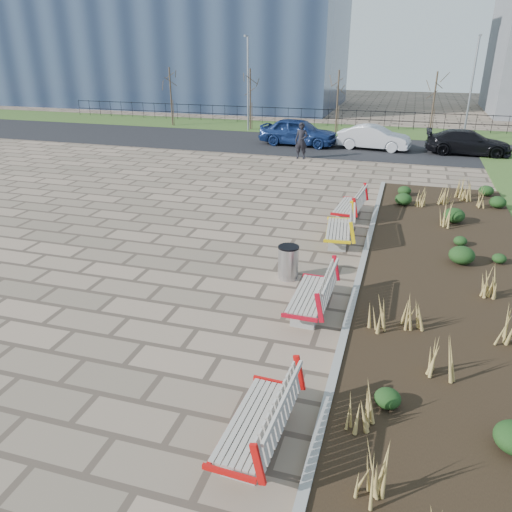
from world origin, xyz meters
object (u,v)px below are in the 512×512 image
(bench_d, at_px, (349,204))
(lamp_west, at_px, (248,85))
(bench_b, at_px, (310,293))
(bench_c, at_px, (338,227))
(pedestrian, at_px, (301,141))
(bench_a, at_px, (255,418))
(car_blue, at_px, (298,132))
(car_silver, at_px, (374,137))
(car_black, at_px, (468,142))
(lamp_east, at_px, (471,90))
(litter_bin, at_px, (288,263))

(bench_d, height_order, lamp_west, lamp_west)
(bench_b, xyz_separation_m, lamp_west, (-9.00, 23.76, 2.54))
(bench_c, height_order, pedestrian, pedestrian)
(bench_a, relative_size, car_blue, 0.46)
(car_silver, relative_size, lamp_west, 0.67)
(car_blue, bearing_deg, lamp_west, 52.50)
(bench_d, xyz_separation_m, car_black, (4.87, 12.59, 0.17))
(pedestrian, distance_m, lamp_east, 11.81)
(bench_d, xyz_separation_m, car_blue, (-4.53, 12.53, 0.30))
(bench_a, xyz_separation_m, car_black, (4.87, 23.82, 0.17))
(bench_b, distance_m, bench_c, 4.51)
(bench_d, relative_size, car_silver, 0.52)
(bench_d, distance_m, car_silver, 12.55)
(car_silver, bearing_deg, bench_b, -172.07)
(pedestrian, bearing_deg, lamp_east, 43.57)
(lamp_west, distance_m, lamp_east, 14.00)
(bench_b, height_order, car_black, car_black)
(litter_bin, height_order, lamp_east, lamp_east)
(pedestrian, height_order, car_blue, pedestrian)
(car_blue, distance_m, lamp_east, 10.68)
(bench_a, relative_size, lamp_west, 0.35)
(lamp_west, bearing_deg, litter_bin, -69.88)
(bench_d, bearing_deg, lamp_west, 122.83)
(car_silver, bearing_deg, car_blue, 97.79)
(pedestrian, bearing_deg, bench_b, -75.95)
(bench_b, bearing_deg, bench_a, -88.91)
(bench_d, xyz_separation_m, lamp_east, (5.00, 16.80, 2.54))
(pedestrian, xyz_separation_m, car_black, (8.47, 3.61, -0.27))
(pedestrian, height_order, lamp_west, lamp_west)
(bench_d, distance_m, litter_bin, 5.43)
(bench_a, xyz_separation_m, bench_c, (0.00, 8.78, 0.00))
(bench_c, height_order, car_blue, car_blue)
(bench_c, relative_size, lamp_west, 0.35)
(bench_d, xyz_separation_m, pedestrian, (-3.60, 8.98, 0.43))
(car_silver, bearing_deg, litter_bin, -174.85)
(bench_b, relative_size, lamp_east, 0.35)
(car_black, bearing_deg, bench_c, 162.76)
(bench_a, xyz_separation_m, litter_bin, (-0.88, 5.87, -0.06))
(car_black, bearing_deg, bench_d, 159.56)
(lamp_east, bearing_deg, car_black, -91.75)
(bench_b, relative_size, bench_d, 1.00)
(litter_bin, distance_m, car_silver, 17.92)
(bench_b, bearing_deg, bench_d, 91.09)
(car_blue, height_order, car_black, car_blue)
(lamp_east, bearing_deg, bench_c, -104.56)
(bench_b, bearing_deg, lamp_west, 111.83)
(bench_a, xyz_separation_m, pedestrian, (-3.60, 20.21, 0.43))
(bench_c, height_order, bench_d, same)
(car_blue, bearing_deg, car_silver, -83.57)
(litter_bin, relative_size, car_black, 0.20)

